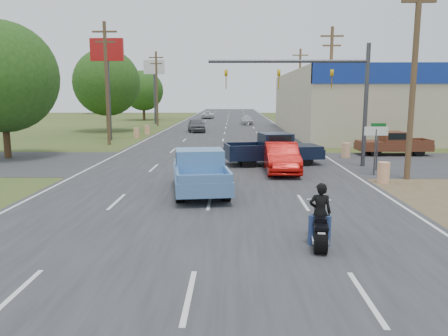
{
  "coord_description": "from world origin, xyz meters",
  "views": [
    {
      "loc": [
        0.88,
        -8.36,
        4.06
      ],
      "look_at": [
        0.55,
        8.35,
        1.3
      ],
      "focal_mm": 35.0,
      "sensor_mm": 36.0,
      "label": 1
    }
  ],
  "objects_px": {
    "motorcycle": "(320,228)",
    "blue_pickup": "(200,171)",
    "red_convertible": "(281,158)",
    "navy_pickup": "(275,149)",
    "distant_car_grey": "(196,125)",
    "rider": "(320,216)",
    "distant_car_white": "(208,115)",
    "distant_car_silver": "(247,120)",
    "brown_pickup": "(391,143)"
  },
  "relations": [
    {
      "from": "rider",
      "to": "distant_car_white",
      "type": "xyz_separation_m",
      "value": [
        -6.9,
        68.39,
        -0.21
      ]
    },
    {
      "from": "navy_pickup",
      "to": "distant_car_grey",
      "type": "distance_m",
      "value": 24.82
    },
    {
      "from": "brown_pickup",
      "to": "distant_car_grey",
      "type": "xyz_separation_m",
      "value": [
        -15.18,
        19.45,
        -0.06
      ]
    },
    {
      "from": "rider",
      "to": "brown_pickup",
      "type": "relative_size",
      "value": 0.33
    },
    {
      "from": "red_convertible",
      "to": "blue_pickup",
      "type": "xyz_separation_m",
      "value": [
        -4.02,
        -4.92,
        0.14
      ]
    },
    {
      "from": "navy_pickup",
      "to": "distant_car_grey",
      "type": "height_order",
      "value": "navy_pickup"
    },
    {
      "from": "brown_pickup",
      "to": "distant_car_grey",
      "type": "relative_size",
      "value": 1.1
    },
    {
      "from": "rider",
      "to": "distant_car_grey",
      "type": "distance_m",
      "value": 38.81
    },
    {
      "from": "blue_pickup",
      "to": "distant_car_silver",
      "type": "xyz_separation_m",
      "value": [
        3.45,
        44.8,
        -0.32
      ]
    },
    {
      "from": "distant_car_white",
      "to": "red_convertible",
      "type": "bearing_deg",
      "value": 99.5
    },
    {
      "from": "rider",
      "to": "navy_pickup",
      "type": "relative_size",
      "value": 0.28
    },
    {
      "from": "motorcycle",
      "to": "blue_pickup",
      "type": "distance_m",
      "value": 7.77
    },
    {
      "from": "red_convertible",
      "to": "navy_pickup",
      "type": "height_order",
      "value": "navy_pickup"
    },
    {
      "from": "navy_pickup",
      "to": "blue_pickup",
      "type": "bearing_deg",
      "value": -38.2
    },
    {
      "from": "red_convertible",
      "to": "blue_pickup",
      "type": "height_order",
      "value": "blue_pickup"
    },
    {
      "from": "distant_car_silver",
      "to": "motorcycle",
      "type": "bearing_deg",
      "value": -90.49
    },
    {
      "from": "distant_car_grey",
      "to": "distant_car_white",
      "type": "xyz_separation_m",
      "value": [
        -0.36,
        30.13,
        -0.15
      ]
    },
    {
      "from": "blue_pickup",
      "to": "distant_car_white",
      "type": "relative_size",
      "value": 1.3
    },
    {
      "from": "rider",
      "to": "brown_pickup",
      "type": "bearing_deg",
      "value": -106.54
    },
    {
      "from": "blue_pickup",
      "to": "distant_car_silver",
      "type": "bearing_deg",
      "value": 77.1
    },
    {
      "from": "blue_pickup",
      "to": "navy_pickup",
      "type": "height_order",
      "value": "navy_pickup"
    },
    {
      "from": "motorcycle",
      "to": "distant_car_white",
      "type": "distance_m",
      "value": 68.8
    },
    {
      "from": "rider",
      "to": "motorcycle",
      "type": "bearing_deg",
      "value": 90.0
    },
    {
      "from": "rider",
      "to": "blue_pickup",
      "type": "distance_m",
      "value": 7.71
    },
    {
      "from": "motorcycle",
      "to": "distant_car_silver",
      "type": "bearing_deg",
      "value": 98.52
    },
    {
      "from": "red_convertible",
      "to": "distant_car_grey",
      "type": "height_order",
      "value": "red_convertible"
    },
    {
      "from": "distant_car_grey",
      "to": "rider",
      "type": "bearing_deg",
      "value": -89.51
    },
    {
      "from": "motorcycle",
      "to": "distant_car_silver",
      "type": "distance_m",
      "value": 51.57
    },
    {
      "from": "red_convertible",
      "to": "blue_pickup",
      "type": "bearing_deg",
      "value": -128.7
    },
    {
      "from": "distant_car_white",
      "to": "rider",
      "type": "bearing_deg",
      "value": 98.11
    },
    {
      "from": "navy_pickup",
      "to": "distant_car_white",
      "type": "xyz_separation_m",
      "value": [
        -7.08,
        54.03,
        -0.33
      ]
    },
    {
      "from": "red_convertible",
      "to": "distant_car_silver",
      "type": "bearing_deg",
      "value": 91.35
    },
    {
      "from": "blue_pickup",
      "to": "distant_car_silver",
      "type": "distance_m",
      "value": 44.93
    },
    {
      "from": "blue_pickup",
      "to": "rider",
      "type": "bearing_deg",
      "value": -69.04
    },
    {
      "from": "distant_car_grey",
      "to": "red_convertible",
      "type": "bearing_deg",
      "value": -84.95
    },
    {
      "from": "red_convertible",
      "to": "rider",
      "type": "distance_m",
      "value": 11.64
    },
    {
      "from": "red_convertible",
      "to": "distant_car_grey",
      "type": "bearing_deg",
      "value": 104.8
    },
    {
      "from": "red_convertible",
      "to": "brown_pickup",
      "type": "bearing_deg",
      "value": 40.94
    },
    {
      "from": "rider",
      "to": "distant_car_white",
      "type": "bearing_deg",
      "value": -76.08
    },
    {
      "from": "blue_pickup",
      "to": "distant_car_grey",
      "type": "bearing_deg",
      "value": 86.49
    },
    {
      "from": "red_convertible",
      "to": "distant_car_silver",
      "type": "relative_size",
      "value": 1.14
    },
    {
      "from": "distant_car_white",
      "to": "navy_pickup",
      "type": "bearing_deg",
      "value": 99.8
    },
    {
      "from": "red_convertible",
      "to": "blue_pickup",
      "type": "relative_size",
      "value": 0.83
    },
    {
      "from": "brown_pickup",
      "to": "navy_pickup",
      "type": "bearing_deg",
      "value": 116.0
    },
    {
      "from": "rider",
      "to": "distant_car_white",
      "type": "distance_m",
      "value": 68.74
    },
    {
      "from": "navy_pickup",
      "to": "brown_pickup",
      "type": "height_order",
      "value": "navy_pickup"
    },
    {
      "from": "rider",
      "to": "blue_pickup",
      "type": "relative_size",
      "value": 0.29
    },
    {
      "from": "distant_car_silver",
      "to": "navy_pickup",
      "type": "bearing_deg",
      "value": -90.07
    },
    {
      "from": "distant_car_grey",
      "to": "distant_car_white",
      "type": "bearing_deg",
      "value": 81.48
    },
    {
      "from": "distant_car_white",
      "to": "distant_car_grey",
      "type": "bearing_deg",
      "value": 93.03
    }
  ]
}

